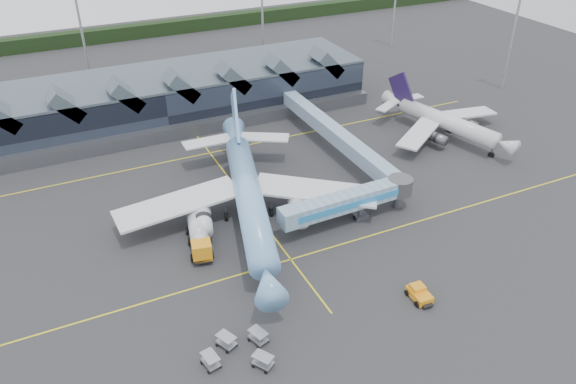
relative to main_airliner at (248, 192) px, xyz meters
name	(u,v)px	position (x,y,z in m)	size (l,w,h in m)	color
ground	(268,230)	(1.33, -4.62, -4.52)	(260.00, 260.00, 0.00)	#2C2D2F
taxi_stripes	(244,198)	(1.33, 5.38, -4.52)	(120.00, 60.00, 0.01)	yellow
tree_line_far	(123,33)	(1.33, 105.38, -2.52)	(260.00, 4.00, 4.00)	black
terminal	(156,98)	(-3.73, 42.73, 0.36)	(90.00, 22.25, 12.52)	black
light_masts	(243,29)	(22.33, 58.18, 7.97)	(132.40, 42.56, 22.45)	#94979C
main_airliner	(248,192)	(0.00, 0.00, 0.00)	(40.22, 47.17, 15.38)	#77B6F1
regional_jet	(443,121)	(46.05, 10.40, -1.11)	(27.85, 30.99, 10.75)	silver
jet_bridge	(356,199)	(14.72, -7.93, -0.75)	(23.19, 4.08, 5.40)	#709FBB
fuel_truck	(198,233)	(-9.32, -3.67, -2.48)	(4.65, 10.96, 3.65)	black
pushback_tug	(419,294)	(12.89, -26.99, -3.74)	(2.67, 4.05, 1.74)	orange
baggage_carts	(240,349)	(-11.53, -25.92, -3.62)	(8.24, 7.28, 1.60)	#9C9EA5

